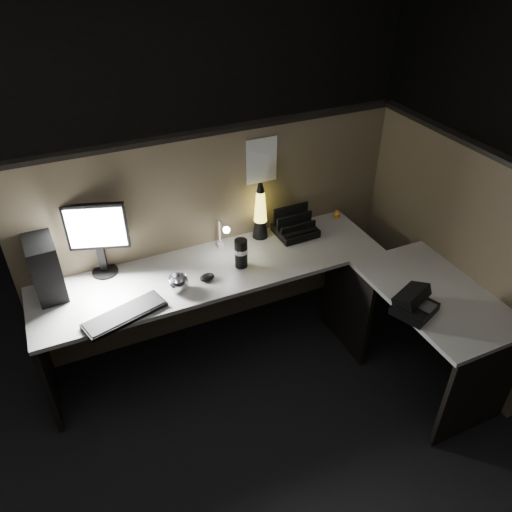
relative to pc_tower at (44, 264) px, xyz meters
name	(u,v)px	position (x,y,z in m)	size (l,w,h in m)	color
floor	(272,402)	(1.13, -0.81, -0.92)	(6.00, 6.00, 0.00)	black
room_shell	(279,177)	(1.13, -0.81, 0.70)	(6.00, 6.00, 6.00)	silver
partition_back	(217,236)	(1.13, 0.12, -0.17)	(2.66, 0.06, 1.50)	brown
partition_right	(445,252)	(2.46, -0.71, -0.17)	(0.06, 1.66, 1.50)	brown
desk	(282,304)	(1.31, -0.56, -0.34)	(2.60, 1.60, 0.73)	#B1AFA7
pc_tower	(44,264)	(0.00, 0.00, 0.00)	(0.16, 0.36, 0.37)	black
monitor	(97,232)	(0.33, 0.05, 0.11)	(0.37, 0.17, 0.49)	black
keyboard	(125,315)	(0.36, -0.44, -0.18)	(0.48, 0.16, 0.02)	black
mouse	(207,277)	(0.90, -0.31, -0.17)	(0.10, 0.07, 0.04)	black
clip_lamp	(223,234)	(1.11, -0.06, -0.05)	(0.05, 0.18, 0.24)	silver
organizer	(295,227)	(1.66, -0.05, -0.14)	(0.28, 0.25, 0.21)	black
lava_lamp	(260,215)	(1.42, 0.01, -0.01)	(0.11, 0.11, 0.42)	black
travel_mug	(241,253)	(1.16, -0.26, -0.09)	(0.09, 0.09, 0.20)	black
steel_mug	(178,284)	(0.71, -0.34, -0.14)	(0.12, 0.12, 0.10)	#B6B6BD
figurine	(337,213)	(2.05, 0.00, -0.14)	(0.05, 0.05, 0.05)	orange
pinned_paper	(262,161)	(1.46, 0.09, 0.36)	(0.22, 0.00, 0.32)	white
desk_phone	(413,304)	(1.89, -1.08, -0.13)	(0.29, 0.29, 0.14)	black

